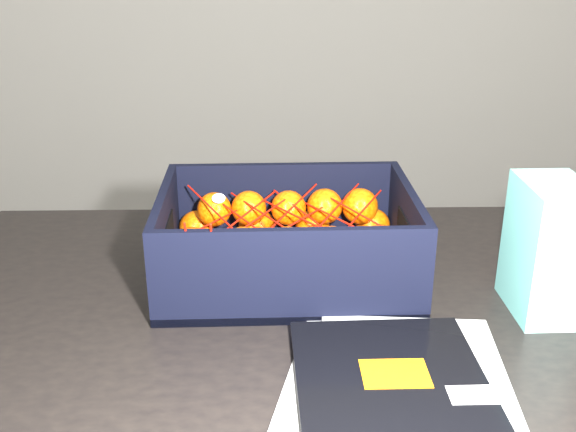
{
  "coord_description": "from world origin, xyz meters",
  "views": [
    {
      "loc": [
        0.24,
        -0.76,
        1.22
      ],
      "look_at": [
        0.27,
        0.11,
        0.86
      ],
      "focal_mm": 42.82,
      "sensor_mm": 36.0,
      "label": 1
    }
  ],
  "objects_px": {
    "retail_carton": "(547,249)",
    "magazine_stack": "(396,388)",
    "table": "(347,383)",
    "produce_crate": "(287,250)"
  },
  "relations": [
    {
      "from": "magazine_stack",
      "to": "table",
      "type": "bearing_deg",
      "value": 101.43
    },
    {
      "from": "magazine_stack",
      "to": "retail_carton",
      "type": "bearing_deg",
      "value": 38.24
    },
    {
      "from": "table",
      "to": "retail_carton",
      "type": "relative_size",
      "value": 6.72
    },
    {
      "from": "magazine_stack",
      "to": "produce_crate",
      "type": "distance_m",
      "value": 0.31
    },
    {
      "from": "magazine_stack",
      "to": "retail_carton",
      "type": "xyz_separation_m",
      "value": [
        0.23,
        0.18,
        0.08
      ]
    },
    {
      "from": "table",
      "to": "magazine_stack",
      "type": "xyz_separation_m",
      "value": [
        0.03,
        -0.16,
        0.11
      ]
    },
    {
      "from": "retail_carton",
      "to": "magazine_stack",
      "type": "bearing_deg",
      "value": -141.8
    },
    {
      "from": "table",
      "to": "magazine_stack",
      "type": "bearing_deg",
      "value": -78.57
    },
    {
      "from": "magazine_stack",
      "to": "produce_crate",
      "type": "relative_size",
      "value": 0.89
    },
    {
      "from": "produce_crate",
      "to": "retail_carton",
      "type": "distance_m",
      "value": 0.36
    }
  ]
}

